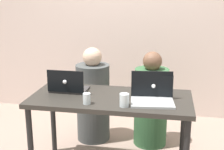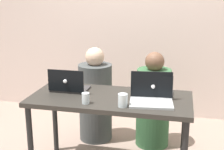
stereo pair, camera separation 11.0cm
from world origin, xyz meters
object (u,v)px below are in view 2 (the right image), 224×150
at_px(laptop_back_left, 69,86).
at_px(water_glass_left, 86,99).
at_px(person_on_right, 153,105).
at_px(laptop_front_right, 151,96).
at_px(laptop_back_right, 154,91).
at_px(water_glass_right, 123,101).
at_px(person_on_left, 95,99).

xyz_separation_m(laptop_back_left, water_glass_left, (0.25, -0.28, -0.01)).
bearing_deg(person_on_right, laptop_front_right, 98.82).
bearing_deg(laptop_back_left, laptop_back_right, -177.87).
bearing_deg(laptop_back_right, person_on_right, -85.40).
bearing_deg(water_glass_left, laptop_back_left, 131.78).
bearing_deg(water_glass_right, laptop_back_left, 153.33).
bearing_deg(water_glass_right, laptop_back_right, 54.63).
relative_size(water_glass_left, water_glass_right, 0.85).
height_order(person_on_right, water_glass_right, person_on_right).
bearing_deg(laptop_front_right, water_glass_right, -151.72).
distance_m(laptop_back_right, laptop_front_right, 0.16).
bearing_deg(water_glass_left, laptop_front_right, 15.61).
height_order(person_on_left, laptop_back_left, person_on_left).
bearing_deg(laptop_front_right, water_glass_left, -170.94).
xyz_separation_m(person_on_left, water_glass_left, (0.16, -0.85, 0.31)).
distance_m(person_on_left, laptop_front_right, 1.03).
bearing_deg(laptop_back_left, water_glass_left, 132.05).
bearing_deg(water_glass_left, water_glass_right, -0.34).
height_order(person_on_right, laptop_front_right, person_on_right).
xyz_separation_m(laptop_back_left, water_glass_right, (0.56, -0.28, -0.00)).
bearing_deg(laptop_front_right, laptop_back_left, 163.66).
relative_size(laptop_back_left, water_glass_right, 3.16).
relative_size(person_on_left, laptop_back_left, 3.13).
relative_size(laptop_back_right, laptop_front_right, 0.87).
bearing_deg(water_glass_left, person_on_right, 60.44).
distance_m(person_on_right, laptop_front_right, 0.78).
bearing_deg(person_on_left, laptop_back_left, 68.92).
bearing_deg(laptop_back_right, water_glass_left, 29.66).
height_order(person_on_left, water_glass_right, person_on_left).
bearing_deg(person_on_right, water_glass_left, 65.86).
height_order(person_on_right, laptop_back_right, person_on_right).
xyz_separation_m(person_on_left, person_on_right, (0.64, 0.00, -0.01)).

